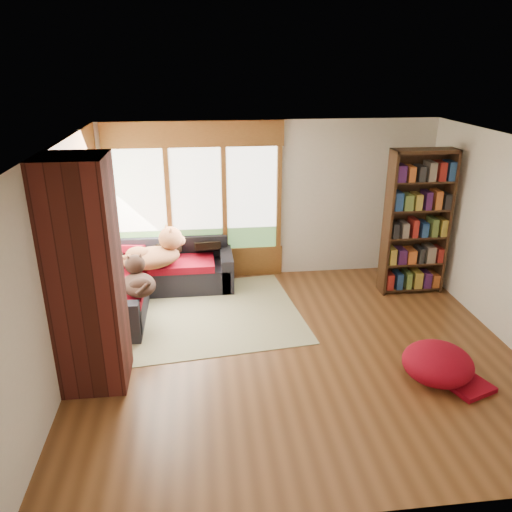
{
  "coord_description": "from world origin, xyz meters",
  "views": [
    {
      "loc": [
        -1.16,
        -5.4,
        3.47
      ],
      "look_at": [
        -0.41,
        0.93,
        0.95
      ],
      "focal_mm": 35.0,
      "sensor_mm": 36.0,
      "label": 1
    }
  ],
  "objects_px": {
    "sectional_sofa": "(150,281)",
    "dog_brindle": "(138,276)",
    "pouf": "(438,363)",
    "area_rug": "(194,315)",
    "dog_tan": "(155,249)",
    "brick_chimney": "(86,277)",
    "bookshelf": "(417,223)"
  },
  "relations": [
    {
      "from": "sectional_sofa",
      "to": "dog_brindle",
      "type": "relative_size",
      "value": 2.75
    },
    {
      "from": "pouf",
      "to": "area_rug",
      "type": "bearing_deg",
      "value": 145.97
    },
    {
      "from": "pouf",
      "to": "dog_tan",
      "type": "bearing_deg",
      "value": 142.05
    },
    {
      "from": "brick_chimney",
      "to": "pouf",
      "type": "height_order",
      "value": "brick_chimney"
    },
    {
      "from": "dog_tan",
      "to": "dog_brindle",
      "type": "xyz_separation_m",
      "value": [
        -0.19,
        -0.86,
        -0.06
      ]
    },
    {
      "from": "sectional_sofa",
      "to": "area_rug",
      "type": "distance_m",
      "value": 0.95
    },
    {
      "from": "area_rug",
      "to": "bookshelf",
      "type": "xyz_separation_m",
      "value": [
        3.44,
        0.47,
        1.13
      ]
    },
    {
      "from": "dog_brindle",
      "to": "pouf",
      "type": "bearing_deg",
      "value": -130.43
    },
    {
      "from": "brick_chimney",
      "to": "sectional_sofa",
      "type": "distance_m",
      "value": 2.32
    },
    {
      "from": "dog_brindle",
      "to": "brick_chimney",
      "type": "bearing_deg",
      "value": 150.09
    },
    {
      "from": "brick_chimney",
      "to": "bookshelf",
      "type": "bearing_deg",
      "value": 22.66
    },
    {
      "from": "area_rug",
      "to": "dog_brindle",
      "type": "height_order",
      "value": "dog_brindle"
    },
    {
      "from": "area_rug",
      "to": "dog_brindle",
      "type": "relative_size",
      "value": 3.77
    },
    {
      "from": "brick_chimney",
      "to": "dog_brindle",
      "type": "distance_m",
      "value": 1.46
    },
    {
      "from": "brick_chimney",
      "to": "area_rug",
      "type": "distance_m",
      "value": 2.22
    },
    {
      "from": "brick_chimney",
      "to": "area_rug",
      "type": "relative_size",
      "value": 0.86
    },
    {
      "from": "dog_tan",
      "to": "sectional_sofa",
      "type": "bearing_deg",
      "value": -159.01
    },
    {
      "from": "sectional_sofa",
      "to": "pouf",
      "type": "distance_m",
      "value": 4.26
    },
    {
      "from": "area_rug",
      "to": "dog_tan",
      "type": "distance_m",
      "value": 1.2
    },
    {
      "from": "dog_brindle",
      "to": "dog_tan",
      "type": "bearing_deg",
      "value": -26.28
    },
    {
      "from": "brick_chimney",
      "to": "sectional_sofa",
      "type": "relative_size",
      "value": 1.18
    },
    {
      "from": "sectional_sofa",
      "to": "bookshelf",
      "type": "bearing_deg",
      "value": 1.37
    },
    {
      "from": "brick_chimney",
      "to": "area_rug",
      "type": "bearing_deg",
      "value": 52.31
    },
    {
      "from": "sectional_sofa",
      "to": "dog_tan",
      "type": "xyz_separation_m",
      "value": [
        0.11,
        0.1,
        0.5
      ]
    },
    {
      "from": "area_rug",
      "to": "dog_tan",
      "type": "height_order",
      "value": "dog_tan"
    },
    {
      "from": "bookshelf",
      "to": "dog_tan",
      "type": "bearing_deg",
      "value": 176.41
    },
    {
      "from": "sectional_sofa",
      "to": "pouf",
      "type": "xyz_separation_m",
      "value": [
        3.44,
        -2.5,
        -0.08
      ]
    },
    {
      "from": "brick_chimney",
      "to": "dog_brindle",
      "type": "relative_size",
      "value": 3.25
    },
    {
      "from": "brick_chimney",
      "to": "bookshelf",
      "type": "distance_m",
      "value": 4.92
    },
    {
      "from": "sectional_sofa",
      "to": "dog_tan",
      "type": "bearing_deg",
      "value": 46.37
    },
    {
      "from": "brick_chimney",
      "to": "pouf",
      "type": "bearing_deg",
      "value": -6.69
    },
    {
      "from": "area_rug",
      "to": "dog_tan",
      "type": "xyz_separation_m",
      "value": [
        -0.55,
        0.72,
        0.79
      ]
    }
  ]
}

